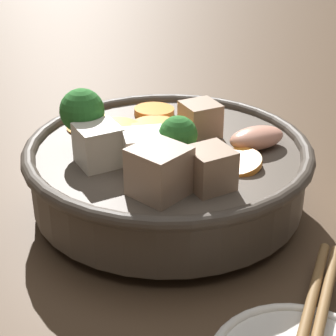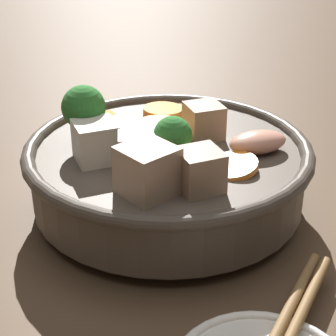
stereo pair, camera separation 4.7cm
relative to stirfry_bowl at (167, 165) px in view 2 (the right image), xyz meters
name	(u,v)px [view 2 (the right image)]	position (x,y,z in m)	size (l,w,h in m)	color
ground_plane	(168,206)	(0.00, 0.00, -0.04)	(3.00, 3.00, 0.00)	#4C3826
stirfry_bowl	(167,165)	(0.00, 0.00, 0.00)	(0.24, 0.24, 0.11)	#51473D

